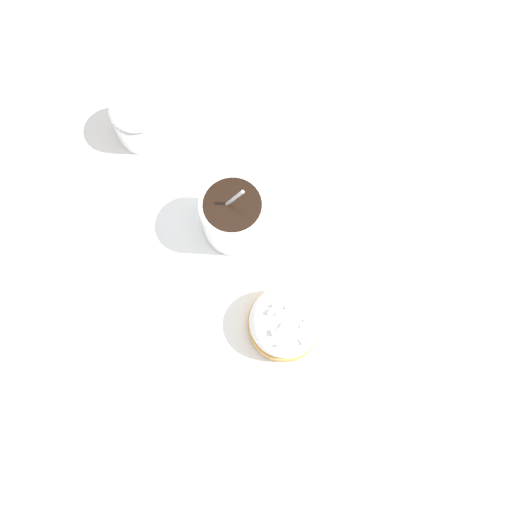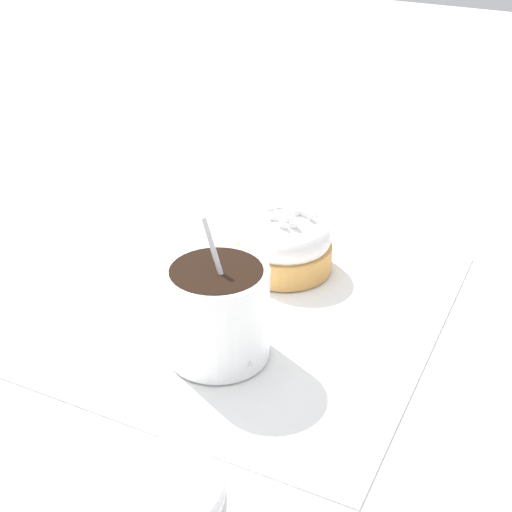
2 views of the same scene
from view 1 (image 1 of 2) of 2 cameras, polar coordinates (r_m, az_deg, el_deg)
ground_plane at (r=0.63m, az=0.59°, el=-2.12°), size 3.00×3.00×0.00m
paper_napkin at (r=0.63m, az=0.59°, el=-2.09°), size 0.37×0.34×0.00m
coffee_cup at (r=0.61m, az=-2.44°, el=4.69°), size 0.08×0.11×0.11m
frosted_pastry at (r=0.59m, az=3.34°, el=-7.61°), size 0.09×0.09×0.06m
sugar_bowl at (r=0.70m, az=-13.10°, el=15.18°), size 0.07×0.07×0.07m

